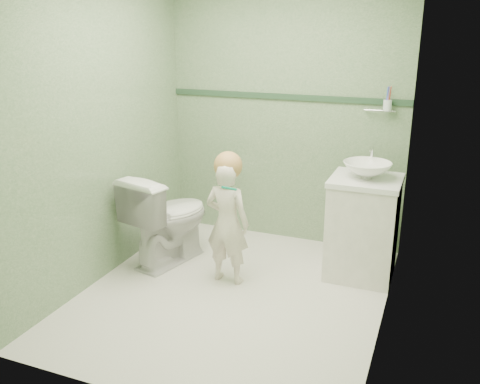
% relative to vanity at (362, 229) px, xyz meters
% --- Properties ---
extents(ground, '(2.50, 2.50, 0.00)m').
position_rel_vanity_xyz_m(ground, '(-0.84, -0.70, -0.40)').
color(ground, silver).
rests_on(ground, ground).
extents(room_shell, '(2.50, 2.54, 2.40)m').
position_rel_vanity_xyz_m(room_shell, '(-0.84, -0.70, 0.80)').
color(room_shell, '#6B8F65').
rests_on(room_shell, ground).
extents(trim_stripe, '(2.20, 0.02, 0.05)m').
position_rel_vanity_xyz_m(trim_stripe, '(-0.84, 0.54, 0.95)').
color(trim_stripe, '#28462F').
rests_on(trim_stripe, room_shell).
extents(vanity, '(0.52, 0.50, 0.80)m').
position_rel_vanity_xyz_m(vanity, '(0.00, 0.00, 0.00)').
color(vanity, silver).
rests_on(vanity, ground).
extents(counter, '(0.54, 0.52, 0.04)m').
position_rel_vanity_xyz_m(counter, '(0.00, 0.00, 0.41)').
color(counter, white).
rests_on(counter, vanity).
extents(basin, '(0.37, 0.37, 0.13)m').
position_rel_vanity_xyz_m(basin, '(0.00, 0.00, 0.49)').
color(basin, white).
rests_on(basin, counter).
extents(faucet, '(0.03, 0.13, 0.18)m').
position_rel_vanity_xyz_m(faucet, '(0.00, 0.19, 0.57)').
color(faucet, silver).
rests_on(faucet, counter).
extents(cup_holder, '(0.26, 0.07, 0.21)m').
position_rel_vanity_xyz_m(cup_holder, '(0.05, 0.48, 0.93)').
color(cup_holder, silver).
rests_on(cup_holder, room_shell).
extents(toilet, '(0.63, 0.87, 0.80)m').
position_rel_vanity_xyz_m(toilet, '(-1.58, -0.34, -0.00)').
color(toilet, white).
rests_on(toilet, ground).
extents(toddler, '(0.37, 0.25, 0.98)m').
position_rel_vanity_xyz_m(toddler, '(-0.97, -0.50, 0.09)').
color(toddler, white).
rests_on(toddler, ground).
extents(hair_cap, '(0.22, 0.22, 0.22)m').
position_rel_vanity_xyz_m(hair_cap, '(-0.97, -0.47, 0.55)').
color(hair_cap, '#B28248').
rests_on(hair_cap, toddler).
extents(teal_toothbrush, '(0.11, 0.13, 0.08)m').
position_rel_vanity_xyz_m(teal_toothbrush, '(-0.90, -0.62, 0.43)').
color(teal_toothbrush, '#088668').
rests_on(teal_toothbrush, toddler).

